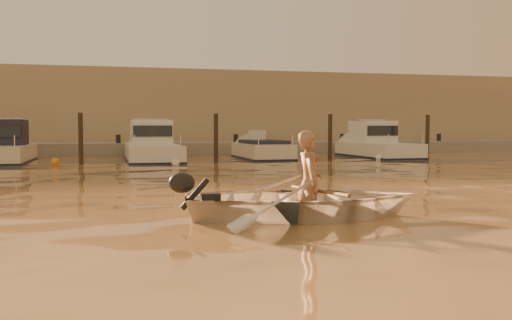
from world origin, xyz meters
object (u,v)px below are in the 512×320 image
object	(u,v)px
dinghy	(303,201)
moored_boat_1	(4,147)
moored_boat_2	(152,146)
moored_boat_3	(262,154)
moored_boat_4	(377,144)
person	(309,183)
waterfront_building	(181,112)

from	to	relation	value
dinghy	moored_boat_1	distance (m)	18.10
moored_boat_2	moored_boat_3	distance (m)	4.99
moored_boat_4	moored_boat_3	bearing A→B (deg)	180.00
person	moored_boat_4	distance (m)	19.14
dinghy	moored_boat_4	distance (m)	19.18
person	waterfront_building	xyz separation A→B (m)	(1.35, 27.63, 1.86)
moored_boat_3	moored_boat_1	bearing A→B (deg)	180.00
person	moored_boat_1	size ratio (longest dim) A/B	0.28
moored_boat_2	moored_boat_3	size ratio (longest dim) A/B	1.34
waterfront_building	moored_boat_3	bearing A→B (deg)	-77.98
dinghy	moored_boat_2	xyz separation A→B (m)	(-1.18, 16.61, 0.36)
waterfront_building	dinghy	bearing A→B (deg)	-93.00
dinghy	moored_boat_3	distance (m)	17.04
moored_boat_3	waterfront_building	world-z (taller)	waterfront_building
moored_boat_4	waterfront_building	world-z (taller)	waterfront_building
moored_boat_1	moored_boat_2	size ratio (longest dim) A/B	0.82
moored_boat_1	dinghy	bearing A→B (deg)	-66.62
moored_boat_2	waterfront_building	world-z (taller)	waterfront_building
moored_boat_4	moored_boat_1	bearing A→B (deg)	180.00
moored_boat_1	moored_boat_3	world-z (taller)	moored_boat_1
person	moored_boat_3	distance (m)	17.04
moored_boat_4	waterfront_building	distance (m)	13.80
dinghy	waterfront_building	distance (m)	27.73
waterfront_building	person	bearing A→B (deg)	-92.80
moored_boat_2	moored_boat_4	bearing A→B (deg)	0.00
moored_boat_3	moored_boat_4	bearing A→B (deg)	0.00
moored_boat_3	moored_boat_4	size ratio (longest dim) A/B	0.85
dinghy	waterfront_building	xyz separation A→B (m)	(1.45, 27.61, 2.13)
dinghy	moored_boat_1	world-z (taller)	moored_boat_1
person	moored_boat_1	distance (m)	18.15
moored_boat_2	dinghy	bearing A→B (deg)	-85.94
moored_boat_3	waterfront_building	distance (m)	11.46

